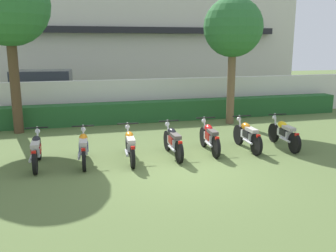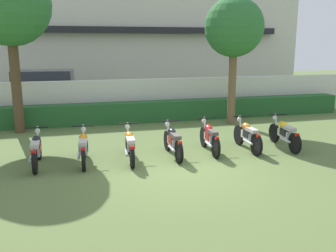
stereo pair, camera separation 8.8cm
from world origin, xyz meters
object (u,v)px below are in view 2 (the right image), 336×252
(motorcycle_in_row_3, at_px, (173,141))
(tree_far_side, at_px, (234,28))
(motorcycle_in_row_4, at_px, (210,137))
(motorcycle_in_row_0, at_px, (36,150))
(parked_car, at_px, (48,90))
(motorcycle_in_row_1, at_px, (84,147))
(motorcycle_in_row_2, at_px, (130,145))
(motorcycle_in_row_5, at_px, (247,135))
(tree_near_inspector, at_px, (9,6))
(motorcycle_in_row_6, at_px, (284,133))

(motorcycle_in_row_3, bearing_deg, tree_far_side, -42.30)
(motorcycle_in_row_3, bearing_deg, motorcycle_in_row_4, -82.60)
(motorcycle_in_row_3, bearing_deg, motorcycle_in_row_0, 89.48)
(parked_car, relative_size, motorcycle_in_row_0, 2.55)
(motorcycle_in_row_1, xyz_separation_m, motorcycle_in_row_2, (1.23, -0.02, -0.01))
(motorcycle_in_row_1, bearing_deg, motorcycle_in_row_2, -87.82)
(motorcycle_in_row_1, bearing_deg, motorcycle_in_row_4, -84.23)
(parked_car, relative_size, motorcycle_in_row_1, 2.60)
(motorcycle_in_row_0, xyz_separation_m, motorcycle_in_row_3, (3.67, -0.07, 0.00))
(parked_car, relative_size, motorcycle_in_row_4, 2.56)
(motorcycle_in_row_5, bearing_deg, motorcycle_in_row_2, 93.37)
(parked_car, height_order, tree_near_inspector, tree_near_inspector)
(tree_far_side, bearing_deg, motorcycle_in_row_3, -132.84)
(tree_far_side, relative_size, motorcycle_in_row_2, 2.55)
(motorcycle_in_row_2, xyz_separation_m, motorcycle_in_row_4, (2.40, 0.18, 0.01))
(motorcycle_in_row_1, bearing_deg, tree_far_side, -54.46)
(motorcycle_in_row_5, bearing_deg, parked_car, 35.66)
(motorcycle_in_row_1, height_order, motorcycle_in_row_5, motorcycle_in_row_5)
(motorcycle_in_row_0, distance_m, motorcycle_in_row_2, 2.43)
(motorcycle_in_row_1, height_order, motorcycle_in_row_4, motorcycle_in_row_4)
(tree_near_inspector, bearing_deg, tree_far_side, -3.64)
(tree_far_side, xyz_separation_m, motorcycle_in_row_6, (0.10, -3.72, -3.25))
(tree_far_side, bearing_deg, motorcycle_in_row_6, -88.48)
(motorcycle_in_row_2, height_order, motorcycle_in_row_4, motorcycle_in_row_4)
(motorcycle_in_row_3, bearing_deg, parked_car, 22.97)
(parked_car, relative_size, motorcycle_in_row_3, 2.53)
(parked_car, height_order, motorcycle_in_row_3, parked_car)
(motorcycle_in_row_4, bearing_deg, motorcycle_in_row_0, 95.15)
(tree_near_inspector, height_order, tree_far_side, tree_near_inspector)
(motorcycle_in_row_4, bearing_deg, tree_near_inspector, 58.66)
(tree_near_inspector, bearing_deg, motorcycle_in_row_0, -78.05)
(motorcycle_in_row_1, relative_size, motorcycle_in_row_4, 0.99)
(motorcycle_in_row_3, xyz_separation_m, motorcycle_in_row_4, (1.16, 0.14, 0.00))
(motorcycle_in_row_0, distance_m, motorcycle_in_row_4, 4.83)
(motorcycle_in_row_3, relative_size, motorcycle_in_row_6, 0.95)
(motorcycle_in_row_3, bearing_deg, motorcycle_in_row_2, 92.52)
(motorcycle_in_row_2, bearing_deg, tree_near_inspector, 41.95)
(motorcycle_in_row_3, bearing_deg, motorcycle_in_row_6, -89.38)
(motorcycle_in_row_1, xyz_separation_m, motorcycle_in_row_5, (4.82, 0.08, 0.01))
(parked_car, relative_size, tree_far_side, 0.96)
(tree_near_inspector, relative_size, motorcycle_in_row_3, 3.16)
(motorcycle_in_row_2, relative_size, motorcycle_in_row_4, 1.05)
(motorcycle_in_row_1, xyz_separation_m, motorcycle_in_row_3, (2.47, 0.02, 0.00))
(motorcycle_in_row_1, distance_m, motorcycle_in_row_5, 4.82)
(tree_near_inspector, bearing_deg, motorcycle_in_row_1, -64.00)
(parked_car, relative_size, motorcycle_in_row_6, 2.42)
(motorcycle_in_row_1, bearing_deg, motorcycle_in_row_0, 89.06)
(motorcycle_in_row_2, bearing_deg, motorcycle_in_row_3, -83.80)
(parked_car, height_order, motorcycle_in_row_1, parked_car)
(motorcycle_in_row_6, bearing_deg, tree_near_inspector, 66.79)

